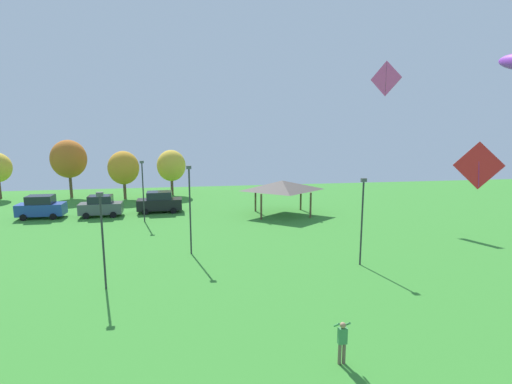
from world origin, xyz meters
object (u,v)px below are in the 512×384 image
(person_standing_near_foreground, at_px, (342,340))
(light_post_3, at_px, (102,235))
(parked_car_third_from_left, at_px, (160,202))
(treeline_tree_2, at_px, (124,168))
(light_post_0, at_px, (190,205))
(treeline_tree_3, at_px, (171,166))
(park_pavilion, at_px, (282,185))
(treeline_tree_1, at_px, (69,159))
(parked_car_leftmost, at_px, (41,207))
(light_post_1, at_px, (362,216))
(kite_flying_4, at_px, (479,165))
(kite_flying_6, at_px, (386,79))
(parked_car_second_from_left, at_px, (101,206))
(light_post_2, at_px, (143,188))

(person_standing_near_foreground, bearing_deg, light_post_3, 128.61)
(parked_car_third_from_left, xyz_separation_m, treeline_tree_2, (-4.98, 8.46, 2.82))
(light_post_0, height_order, treeline_tree_3, light_post_0)
(light_post_0, bearing_deg, light_post_3, -131.15)
(park_pavilion, relative_size, treeline_tree_1, 0.89)
(parked_car_third_from_left, bearing_deg, park_pavilion, -15.15)
(parked_car_leftmost, bearing_deg, light_post_1, -33.41)
(park_pavilion, xyz_separation_m, light_post_3, (-14.22, -17.05, 0.17))
(kite_flying_4, bearing_deg, parked_car_leftmost, 150.27)
(parked_car_third_from_left, relative_size, light_post_1, 0.80)
(park_pavilion, relative_size, light_post_1, 1.10)
(light_post_0, xyz_separation_m, treeline_tree_3, (-2.65, 24.71, 0.26))
(park_pavilion, bearing_deg, person_standing_near_foreground, -97.21)
(parked_car_leftmost, height_order, treeline_tree_1, treeline_tree_1)
(light_post_0, bearing_deg, light_post_1, -19.58)
(kite_flying_4, bearing_deg, light_post_3, -179.88)
(parked_car_leftmost, xyz_separation_m, treeline_tree_2, (6.61, 9.33, 2.79))
(parked_car_third_from_left, relative_size, treeline_tree_3, 0.79)
(kite_flying_6, xyz_separation_m, parked_car_second_from_left, (-29.12, 2.43, -12.85))
(light_post_2, bearing_deg, treeline_tree_1, 126.64)
(parked_car_third_from_left, relative_size, light_post_3, 0.83)
(park_pavilion, height_order, light_post_0, light_post_0)
(light_post_0, relative_size, treeline_tree_1, 0.88)
(parked_car_third_from_left, distance_m, light_post_2, 4.75)
(person_standing_near_foreground, height_order, parked_car_second_from_left, parked_car_second_from_left)
(treeline_tree_1, relative_size, treeline_tree_2, 1.22)
(kite_flying_4, bearing_deg, parked_car_third_from_left, 137.59)
(kite_flying_4, bearing_deg, light_post_1, 168.16)
(treeline_tree_1, bearing_deg, light_post_3, -71.01)
(park_pavilion, bearing_deg, treeline_tree_3, 132.20)
(parked_car_second_from_left, distance_m, light_post_0, 16.45)
(light_post_0, bearing_deg, parked_car_third_from_left, 103.31)
(parked_car_second_from_left, relative_size, light_post_2, 0.71)
(kite_flying_6, bearing_deg, treeline_tree_2, 157.07)
(treeline_tree_2, bearing_deg, treeline_tree_3, 17.32)
(park_pavilion, relative_size, treeline_tree_2, 1.08)
(parked_car_third_from_left, distance_m, treeline_tree_2, 10.22)
(light_post_3, bearing_deg, treeline_tree_3, 85.80)
(kite_flying_6, bearing_deg, treeline_tree_3, 148.60)
(park_pavilion, relative_size, light_post_0, 1.00)
(parked_car_leftmost, xyz_separation_m, parked_car_second_from_left, (5.80, -0.20, -0.06))
(light_post_2, bearing_deg, treeline_tree_3, 82.38)
(parked_car_third_from_left, height_order, treeline_tree_2, treeline_tree_2)
(kite_flying_4, relative_size, light_post_1, 0.51)
(person_standing_near_foreground, relative_size, parked_car_second_from_left, 0.43)
(treeline_tree_2, bearing_deg, kite_flying_6, -22.93)
(kite_flying_4, relative_size, parked_car_third_from_left, 0.65)
(person_standing_near_foreground, relative_size, kite_flying_6, 0.52)
(parked_car_leftmost, bearing_deg, kite_flying_6, -3.98)
(light_post_3, bearing_deg, treeline_tree_2, 97.06)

